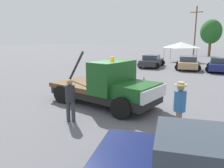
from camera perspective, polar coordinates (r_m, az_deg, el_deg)
ground_plane at (r=10.61m, az=-2.39°, el=-5.29°), size 160.00×160.00×0.00m
tow_truck at (r=10.17m, az=-1.01°, el=-0.70°), size 5.69×3.01×2.51m
person_near_truck at (r=7.33m, az=17.26°, el=-5.13°), size 0.40×0.40×1.79m
person_at_hood at (r=8.34m, az=-10.87°, el=-3.50°), size 0.36×0.36×1.64m
parked_car_charcoal at (r=24.69m, az=10.32°, el=5.91°), size 2.64×4.65×1.34m
parked_car_tan at (r=23.86m, az=19.19°, el=5.25°), size 2.92×4.91×1.34m
parked_car_navy at (r=23.40m, az=26.45°, el=4.55°), size 2.66×4.60×1.34m
canopy_tent_white at (r=31.09m, az=17.65°, el=9.69°), size 3.67×3.67×2.61m
tree_left at (r=41.82m, az=24.45°, el=12.31°), size 3.51×3.51×6.27m
traffic_cone at (r=15.25m, az=8.31°, el=0.88°), size 0.40×0.40×0.55m
utility_pole at (r=43.91m, az=20.95°, el=13.11°), size 2.20×0.24×8.80m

